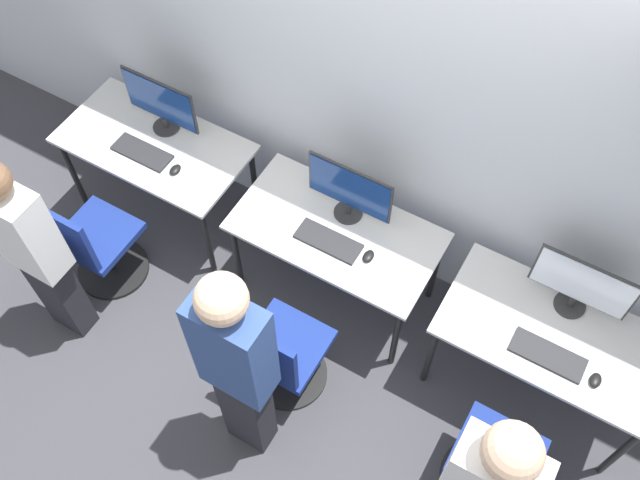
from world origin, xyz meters
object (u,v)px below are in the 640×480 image
monitor_center (350,191)px  mouse_center (368,256)px  office_chair_left (95,247)px  office_chair_center (282,357)px  mouse_right (595,380)px  office_chair_right (490,469)px  monitor_left (161,103)px  person_left (34,249)px  keyboard_left (142,152)px  keyboard_right (548,355)px  monitor_right (582,285)px  keyboard_center (328,241)px  person_center (237,366)px  mouse_left (175,170)px

monitor_center → mouse_center: monitor_center is taller
office_chair_left → office_chair_center: size_ratio=1.00×
mouse_right → office_chair_right: size_ratio=0.10×
monitor_left → mouse_center: (1.61, -0.23, -0.21)m
office_chair_left → mouse_right: office_chair_left is taller
person_left → mouse_right: size_ratio=17.47×
monitor_center → mouse_center: bearing=-41.0°
keyboard_left → person_left: bearing=-89.6°
keyboard_right → office_chair_right: size_ratio=0.44×
person_left → monitor_right: size_ratio=2.93×
office_chair_center → mouse_right: office_chair_center is taller
keyboard_center → office_chair_center: bearing=-85.1°
person_left → keyboard_right: 2.87m
person_center → keyboard_left: bearing=145.1°
mouse_right → mouse_center: bearing=176.7°
monitor_center → monitor_right: size_ratio=1.00×
mouse_right → monitor_center: bearing=169.5°
person_left → keyboard_center: bearing=35.0°
keyboard_right → mouse_center: bearing=176.6°
keyboard_left → office_chair_right: office_chair_right is taller
mouse_center → office_chair_right: 1.33m
person_center → office_chair_right: 1.48m
office_chair_left → keyboard_right: office_chair_left is taller
mouse_right → keyboard_right: bearing=176.8°
office_chair_left → monitor_center: size_ratio=1.66×
mouse_right → monitor_left: bearing=174.1°
office_chair_center → monitor_right: 1.71m
mouse_left → mouse_right: same height
office_chair_center → office_chair_right: 1.30m
monitor_right → mouse_right: bearing=-54.3°
keyboard_left → keyboard_right: bearing=-0.7°
keyboard_left → office_chair_left: 0.68m
office_chair_left → monitor_right: bearing=18.0°
monitor_right → mouse_left: bearing=-172.4°
office_chair_right → monitor_right: bearing=89.5°
mouse_center → keyboard_right: size_ratio=0.23×
keyboard_center → office_chair_center: (0.05, -0.63, -0.36)m
keyboard_center → person_left: bearing=-145.0°
mouse_left → person_left: size_ratio=0.06×
keyboard_left → office_chair_center: size_ratio=0.44×
keyboard_right → office_chair_right: office_chair_right is taller
monitor_center → keyboard_center: bearing=-90.0°
person_left → monitor_right: person_left is taller
mouse_center → office_chair_center: bearing=-106.9°
person_left → monitor_center: (1.35, 1.19, 0.08)m
mouse_left → office_chair_right: (2.44, -0.60, -0.36)m
monitor_right → person_center: bearing=-134.9°
mouse_left → office_chair_center: 1.35m
office_chair_left → office_chair_center: bearing=-2.0°
monitor_left → person_center: person_center is taller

